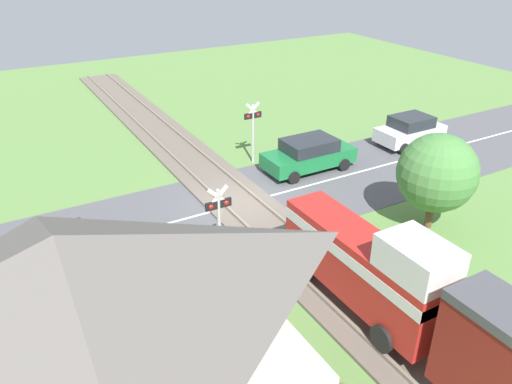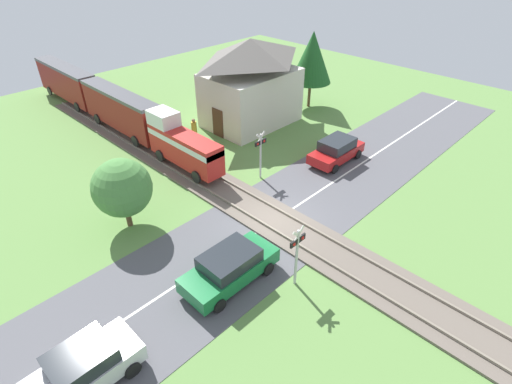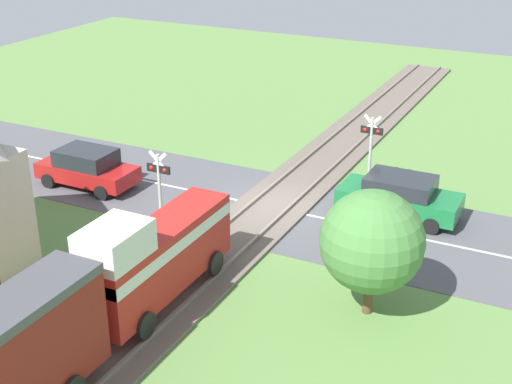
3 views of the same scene
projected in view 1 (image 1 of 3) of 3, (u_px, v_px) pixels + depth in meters
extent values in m
plane|color=#5B8442|center=(240.00, 204.00, 20.85)|extent=(60.00, 60.00, 0.00)
cube|color=#515156|center=(240.00, 204.00, 20.84)|extent=(48.00, 6.40, 0.02)
cube|color=silver|center=(240.00, 204.00, 20.84)|extent=(48.00, 0.12, 0.00)
cube|color=#665B51|center=(240.00, 203.00, 20.82)|extent=(2.80, 48.00, 0.12)
cube|color=slate|center=(255.00, 197.00, 21.08)|extent=(0.10, 48.00, 0.12)
cube|color=slate|center=(224.00, 205.00, 20.45)|extent=(0.10, 48.00, 0.12)
cube|color=red|center=(360.00, 265.00, 14.38)|extent=(1.35, 5.80, 1.90)
cube|color=silver|center=(362.00, 250.00, 14.14)|extent=(1.37, 5.80, 0.36)
cube|color=silver|center=(418.00, 259.00, 12.21)|extent=(1.35, 1.86, 0.90)
cylinder|color=black|center=(337.00, 253.00, 16.57)|extent=(0.14, 0.76, 0.76)
cylinder|color=black|center=(302.00, 266.00, 15.94)|extent=(0.14, 0.76, 0.76)
cylinder|color=black|center=(421.00, 320.00, 13.70)|extent=(0.14, 0.76, 0.76)
cylinder|color=black|center=(381.00, 339.00, 13.07)|extent=(0.14, 0.76, 0.76)
cube|color=#197038|center=(309.00, 157.00, 23.62)|extent=(4.39, 1.83, 0.69)
cube|color=#23282D|center=(309.00, 145.00, 23.33)|extent=(2.42, 1.68, 0.58)
cylinder|color=black|center=(294.00, 178.00, 22.45)|extent=(0.60, 0.18, 0.60)
cylinder|color=black|center=(273.00, 163.00, 23.86)|extent=(0.60, 0.18, 0.60)
cylinder|color=black|center=(344.00, 165.00, 23.70)|extent=(0.60, 0.18, 0.60)
cylinder|color=black|center=(321.00, 152.00, 25.11)|extent=(0.60, 0.18, 0.60)
cube|color=#A81919|center=(55.00, 262.00, 16.15)|extent=(4.07, 1.73, 0.63)
cube|color=#23282D|center=(51.00, 245.00, 15.85)|extent=(2.24, 1.59, 0.64)
cylinder|color=black|center=(91.00, 246.00, 17.54)|extent=(0.60, 0.18, 0.60)
cylinder|color=black|center=(104.00, 272.00, 16.20)|extent=(0.60, 0.18, 0.60)
cylinder|color=black|center=(10.00, 268.00, 16.38)|extent=(0.60, 0.18, 0.60)
cylinder|color=black|center=(16.00, 298.00, 15.04)|extent=(0.60, 0.18, 0.60)
cube|color=silver|center=(410.00, 133.00, 26.48)|extent=(3.67, 1.73, 0.71)
cube|color=#23282D|center=(411.00, 122.00, 26.18)|extent=(2.02, 1.59, 0.57)
cylinder|color=black|center=(404.00, 149.00, 25.45)|extent=(0.60, 0.18, 0.60)
cylinder|color=black|center=(381.00, 138.00, 26.78)|extent=(0.60, 0.18, 0.60)
cylinder|color=black|center=(437.00, 140.00, 26.50)|extent=(0.60, 0.18, 0.60)
cylinder|color=black|center=(413.00, 130.00, 27.83)|extent=(0.60, 0.18, 0.60)
cylinder|color=#B7B7B7|center=(253.00, 134.00, 24.05)|extent=(0.12, 0.12, 2.94)
cube|color=black|center=(253.00, 115.00, 23.62)|extent=(0.90, 0.08, 0.28)
sphere|color=red|center=(258.00, 115.00, 23.74)|extent=(0.18, 0.18, 0.18)
sphere|color=red|center=(248.00, 116.00, 23.50)|extent=(0.18, 0.18, 0.18)
cube|color=silver|center=(253.00, 110.00, 23.49)|extent=(0.72, 0.04, 0.72)
cube|color=silver|center=(253.00, 110.00, 23.49)|extent=(0.72, 0.04, 0.72)
cylinder|color=#B7B7B7|center=(219.00, 230.00, 16.29)|extent=(0.12, 0.12, 2.94)
cube|color=black|center=(218.00, 204.00, 15.86)|extent=(0.90, 0.08, 0.28)
sphere|color=red|center=(211.00, 206.00, 15.74)|extent=(0.18, 0.18, 0.18)
sphere|color=red|center=(226.00, 202.00, 15.98)|extent=(0.18, 0.18, 0.18)
cube|color=silver|center=(218.00, 197.00, 15.73)|extent=(0.72, 0.04, 0.72)
cube|color=silver|center=(218.00, 197.00, 15.73)|extent=(0.72, 0.04, 0.72)
pyramid|color=#5B5651|center=(62.00, 280.00, 7.26)|extent=(7.25, 5.14, 1.53)
cylinder|color=brown|center=(429.00, 215.00, 19.03)|extent=(0.28, 0.28, 1.05)
sphere|color=#477F3D|center=(437.00, 173.00, 18.21)|extent=(2.93, 2.93, 2.93)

